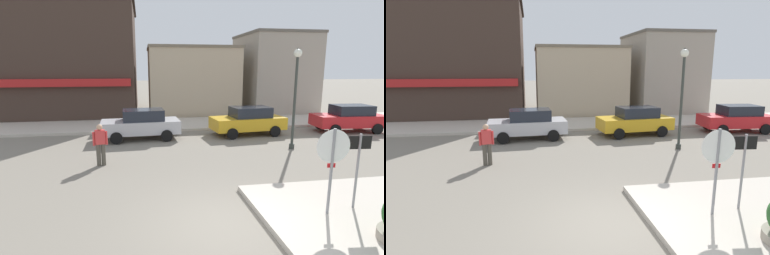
# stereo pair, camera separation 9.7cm
# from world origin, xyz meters

# --- Properties ---
(ground_plane) EXTENTS (160.00, 160.00, 0.00)m
(ground_plane) POSITION_xyz_m (0.00, 0.00, 0.00)
(ground_plane) COLOR gray
(kerb_far) EXTENTS (80.00, 4.00, 0.15)m
(kerb_far) POSITION_xyz_m (0.00, 12.74, 0.07)
(kerb_far) COLOR beige
(kerb_far) RESTS_ON ground
(stop_sign) EXTENTS (0.82, 0.10, 2.30)m
(stop_sign) POSITION_xyz_m (2.54, -0.06, 1.52)
(stop_sign) COLOR gray
(stop_sign) RESTS_ON ground
(one_way_sign) EXTENTS (0.60, 0.08, 2.10)m
(one_way_sign) POSITION_xyz_m (3.39, 0.12, 1.33)
(one_way_sign) COLOR gray
(one_way_sign) RESTS_ON ground
(lamp_post) EXTENTS (0.36, 0.36, 4.54)m
(lamp_post) POSITION_xyz_m (4.84, 6.18, 2.96)
(lamp_post) COLOR #333833
(lamp_post) RESTS_ON ground
(parked_car_nearest) EXTENTS (4.10, 2.06, 1.56)m
(parked_car_nearest) POSITION_xyz_m (-2.01, 9.26, 0.81)
(parked_car_nearest) COLOR #B7B7BC
(parked_car_nearest) RESTS_ON ground
(parked_car_second) EXTENTS (4.15, 2.17, 1.56)m
(parked_car_second) POSITION_xyz_m (3.85, 9.33, 0.81)
(parked_car_second) COLOR gold
(parked_car_second) RESTS_ON ground
(parked_car_third) EXTENTS (4.12, 2.11, 1.56)m
(parked_car_third) POSITION_xyz_m (9.95, 9.19, 0.81)
(parked_car_third) COLOR red
(parked_car_third) RESTS_ON ground
(pedestrian_crossing_near) EXTENTS (0.56, 0.29, 1.61)m
(pedestrian_crossing_near) POSITION_xyz_m (-3.53, 5.12, 0.87)
(pedestrian_crossing_near) COLOR #4C473D
(pedestrian_crossing_near) RESTS_ON ground
(building_corner_shop) EXTENTS (10.57, 9.65, 8.56)m
(building_corner_shop) POSITION_xyz_m (-7.53, 19.31, 4.28)
(building_corner_shop) COLOR #3D2D26
(building_corner_shop) RESTS_ON ground
(building_storefront_left_near) EXTENTS (6.93, 5.75, 5.27)m
(building_storefront_left_near) POSITION_xyz_m (2.04, 17.89, 2.64)
(building_storefront_left_near) COLOR tan
(building_storefront_left_near) RESTS_ON ground
(building_storefront_left_mid) EXTENTS (5.39, 6.49, 6.41)m
(building_storefront_left_mid) POSITION_xyz_m (9.05, 17.90, 3.21)
(building_storefront_left_mid) COLOR #9E9384
(building_storefront_left_mid) RESTS_ON ground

